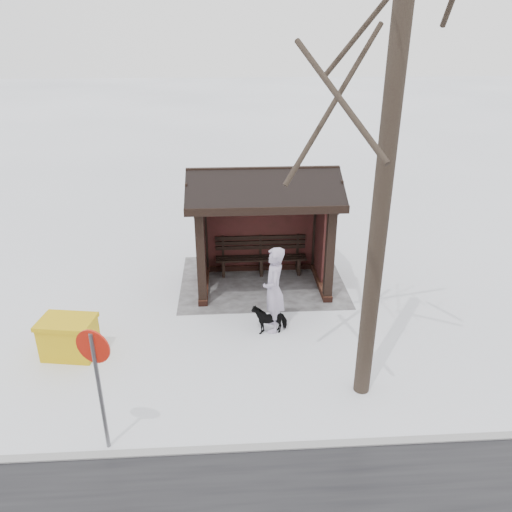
# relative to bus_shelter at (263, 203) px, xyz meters

# --- Properties ---
(ground) EXTENTS (120.00, 120.00, 0.00)m
(ground) POSITION_rel_bus_shelter_xyz_m (0.00, 0.16, -2.17)
(ground) COLOR white
(ground) RESTS_ON ground
(kerb) EXTENTS (120.00, 0.15, 0.06)m
(kerb) POSITION_rel_bus_shelter_xyz_m (0.00, 5.66, -2.16)
(kerb) COLOR gray
(kerb) RESTS_ON ground
(trampled_patch) EXTENTS (4.20, 3.20, 0.02)m
(trampled_patch) POSITION_rel_bus_shelter_xyz_m (0.00, -0.04, -2.16)
(trampled_patch) COLOR gray
(trampled_patch) RESTS_ON ground
(bus_shelter) EXTENTS (3.60, 2.40, 3.09)m
(bus_shelter) POSITION_rel_bus_shelter_xyz_m (0.00, 0.00, 0.00)
(bus_shelter) COLOR #3A1C15
(bus_shelter) RESTS_ON ground
(tree_near) EXTENTS (3.42, 3.42, 9.03)m
(tree_near) POSITION_rel_bus_shelter_xyz_m (-1.50, 4.36, 3.99)
(tree_near) COLOR black
(tree_near) RESTS_ON ground
(pedestrian) EXTENTS (0.50, 0.73, 1.93)m
(pedestrian) POSITION_rel_bus_shelter_xyz_m (-0.08, 2.23, -1.20)
(pedestrian) COLOR #A89CB7
(pedestrian) RESTS_ON ground
(dog) EXTENTS (0.79, 0.45, 0.63)m
(dog) POSITION_rel_bus_shelter_xyz_m (0.01, 2.30, -1.85)
(dog) COLOR black
(dog) RESTS_ON ground
(grit_bin) EXTENTS (1.17, 0.89, 0.82)m
(grit_bin) POSITION_rel_bus_shelter_xyz_m (4.09, 2.93, -1.75)
(grit_bin) COLOR #C9A10B
(grit_bin) RESTS_ON ground
(road_sign) EXTENTS (0.53, 0.22, 2.16)m
(road_sign) POSITION_rel_bus_shelter_xyz_m (2.84, 5.44, -0.60)
(road_sign) COLOR slate
(road_sign) RESTS_ON ground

